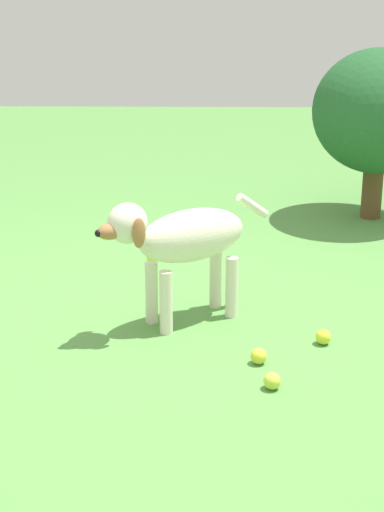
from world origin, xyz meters
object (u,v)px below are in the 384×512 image
Objects in this scene: tennis_ball_0 at (153,257)px; tennis_ball_1 at (259,356)px; dog at (182,239)px; tennis_ball_3 at (272,381)px; tennis_ball_2 at (323,337)px.

tennis_ball_0 is 1.00× the size of tennis_ball_1.
tennis_ball_3 is (-0.62, -0.36, -0.36)m from dog.
tennis_ball_1 is at bearing 94.64° from dog.
tennis_ball_3 is at bearing 86.79° from dog.
tennis_ball_1 is 0.21m from tennis_ball_3.
tennis_ball_0 is at bearing 21.16° from tennis_ball_3.
tennis_ball_0 and tennis_ball_2 have the same top height.
dog is 0.80m from tennis_ball_3.
tennis_ball_3 is at bearing -169.64° from tennis_ball_1.
tennis_ball_3 is (-0.21, -0.04, 0.00)m from tennis_ball_1.
tennis_ball_1 is (-0.41, -0.32, -0.36)m from dog.
tennis_ball_0 is 1.29m from tennis_ball_2.
tennis_ball_2 is at bearing -32.04° from tennis_ball_3.
tennis_ball_1 is (-1.21, -0.51, 0.00)m from tennis_ball_0.
dog reaches higher than tennis_ball_0.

